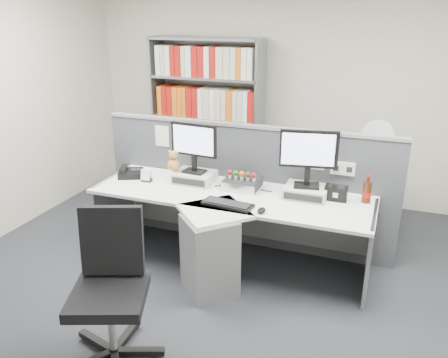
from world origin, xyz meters
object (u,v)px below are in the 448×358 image
at_px(keyboard, 228,204).
at_px(shelving_unit, 207,120).
at_px(monitor_right, 309,154).
at_px(desk_fan, 378,139).
at_px(filing_cabinet, 370,201).
at_px(desktop_pc, 242,183).
at_px(monitor_left, 194,144).
at_px(mouse, 262,210).
at_px(cola_bottle, 367,192).
at_px(desk_calendar, 146,176).
at_px(desk_phone, 130,173).
at_px(speaker, 336,193).
at_px(desk, 222,229).
at_px(office_chair, 111,283).

relative_size(keyboard, shelving_unit, 0.23).
height_order(monitor_right, desk_fan, monitor_right).
distance_m(filing_cabinet, desk_fan, 0.70).
bearing_deg(desk_fan, desktop_pc, -138.81).
distance_m(monitor_left, filing_cabinet, 2.07).
relative_size(monitor_left, desk_fan, 0.87).
relative_size(mouse, cola_bottle, 0.41).
bearing_deg(keyboard, desk_calendar, 163.59).
relative_size(mouse, shelving_unit, 0.05).
bearing_deg(shelving_unit, desk_phone, -97.56).
relative_size(desktop_pc, desk_phone, 1.07).
bearing_deg(cola_bottle, keyboard, -156.06).
bearing_deg(desk_phone, filing_cabinet, 25.57).
bearing_deg(speaker, shelving_unit, 141.82).
height_order(shelving_unit, desk_fan, shelving_unit).
height_order(desk, mouse, mouse).
bearing_deg(speaker, monitor_left, -178.98).
relative_size(desk_calendar, desk_fan, 0.22).
bearing_deg(mouse, desk_phone, 165.59).
bearing_deg(office_chair, desk_calendar, 109.94).
relative_size(desk, shelving_unit, 1.30).
bearing_deg(mouse, desk, 167.29).
relative_size(monitor_right, cola_bottle, 2.02).
bearing_deg(shelving_unit, monitor_right, -43.05).
height_order(desk, filing_cabinet, desk).
height_order(keyboard, desk_calendar, desk_calendar).
bearing_deg(desktop_pc, shelving_unit, 123.41).
height_order(monitor_left, keyboard, monitor_left).
height_order(monitor_left, desktop_pc, monitor_left).
xyz_separation_m(keyboard, filing_cabinet, (1.12, 1.45, -0.38)).
height_order(desk, office_chair, office_chair).
xyz_separation_m(monitor_left, monitor_right, (1.10, 0.00, 0.02)).
bearing_deg(office_chair, desk_fan, 59.42).
height_order(monitor_left, shelving_unit, shelving_unit).
xyz_separation_m(desk_phone, shelving_unit, (0.21, 1.55, 0.22)).
relative_size(desktop_pc, cola_bottle, 1.28).
height_order(mouse, desk_phone, desk_phone).
height_order(monitor_left, desk_calendar, monitor_left).
bearing_deg(mouse, monitor_right, 59.28).
bearing_deg(keyboard, filing_cabinet, 52.20).
distance_m(desk_calendar, office_chair, 1.57).
relative_size(keyboard, office_chair, 0.44).
relative_size(desk, monitor_left, 5.37).
relative_size(monitor_right, desk_fan, 0.93).
height_order(desk_fan, office_chair, desk_fan).
xyz_separation_m(monitor_right, desk_phone, (-1.77, -0.09, -0.37)).
bearing_deg(monitor_left, desk_calendar, -161.26).
height_order(mouse, desk_fan, desk_fan).
bearing_deg(shelving_unit, monitor_left, -72.26).
relative_size(cola_bottle, filing_cabinet, 0.37).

